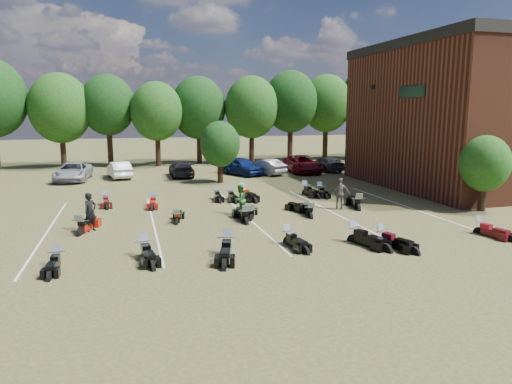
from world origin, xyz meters
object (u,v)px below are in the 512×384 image
object	(u,v)px
person_black	(90,212)
motorcycle_3	(354,242)
motorcycle_14	(106,204)
motorcycle_0	(58,266)
car_4	(242,166)
person_grey	(340,193)
motorcycle_7	(81,235)
person_green	(240,200)

from	to	relation	value
person_black	motorcycle_3	distance (m)	12.45
person_black	motorcycle_14	world-z (taller)	person_black
motorcycle_0	motorcycle_14	bearing A→B (deg)	86.58
motorcycle_0	car_4	bearing A→B (deg)	63.06
car_4	person_grey	distance (m)	15.82
motorcycle_0	motorcycle_7	xyz separation A→B (m)	(0.42, 4.38, 0.00)
car_4	motorcycle_0	bearing A→B (deg)	-144.60
car_4	motorcycle_14	xyz separation A→B (m)	(-11.29, -10.52, -0.80)
person_black	person_green	world-z (taller)	person_black
person_grey	motorcycle_3	size ratio (longest dim) A/B	0.78
motorcycle_0	motorcycle_3	bearing A→B (deg)	2.06
person_green	motorcycle_14	bearing A→B (deg)	-72.66
person_green	motorcycle_3	xyz separation A→B (m)	(3.56, -6.64, -0.85)
person_black	car_4	bearing A→B (deg)	11.43
car_4	motorcycle_0	size ratio (longest dim) A/B	2.36
motorcycle_14	motorcycle_7	bearing A→B (deg)	-102.12
person_green	person_grey	world-z (taller)	person_grey
person_green	motorcycle_7	bearing A→B (deg)	-24.23
person_green	person_black	bearing A→B (deg)	-27.61
person_grey	motorcycle_0	xyz separation A→B (m)	(-14.61, -6.31, -0.94)
person_grey	car_4	bearing A→B (deg)	-54.29
car_4	motorcycle_14	size ratio (longest dim) A/B	2.26
car_4	person_green	size ratio (longest dim) A/B	2.79
person_black	motorcycle_14	distance (m)	6.56
car_4	motorcycle_14	bearing A→B (deg)	-161.95
person_black	motorcycle_0	size ratio (longest dim) A/B	0.94
person_grey	motorcycle_7	size ratio (longest dim) A/B	0.76
person_black	person_green	distance (m)	7.90
person_grey	motorcycle_0	size ratio (longest dim) A/B	0.94
person_grey	motorcycle_3	distance (m)	6.96
person_green	motorcycle_0	bearing A→B (deg)	-1.66
person_green	motorcycle_14	size ratio (longest dim) A/B	0.81
person_green	motorcycle_0	world-z (taller)	person_green
motorcycle_7	motorcycle_14	distance (m)	7.12
car_4	motorcycle_7	size ratio (longest dim) A/B	1.90
car_4	person_grey	bearing A→B (deg)	-107.36
motorcycle_0	motorcycle_14	distance (m)	11.53
motorcycle_0	motorcycle_3	world-z (taller)	motorcycle_3
car_4	motorcycle_3	bearing A→B (deg)	-115.85
motorcycle_7	motorcycle_14	world-z (taller)	motorcycle_7
person_green	motorcycle_3	size ratio (longest dim) A/B	0.70
motorcycle_3	motorcycle_7	distance (m)	12.59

